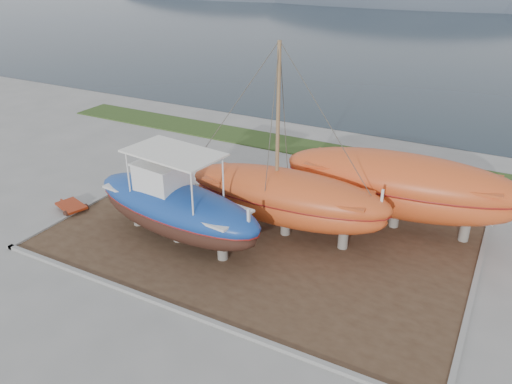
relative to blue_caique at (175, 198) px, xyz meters
The scene contains 11 objects.
ground 4.17m from the blue_caique, 31.42° to the right, with size 140.00×140.00×0.00m, color gray.
dirt_patch 4.29m from the blue_caique, 35.46° to the left, with size 18.00×12.00×0.06m, color #422D1E.
curb_frame 4.27m from the blue_caique, 35.46° to the left, with size 18.60×12.60×0.15m, color gray, non-canonical shape.
grass_strip 14.15m from the blue_caique, 77.52° to the left, with size 44.00×3.00×0.08m, color #284219.
sea 68.26m from the blue_caique, 87.46° to the left, with size 260.00×100.00×0.04m, color #16242D, non-canonical shape.
mountain_ridge 123.21m from the blue_caique, 88.59° to the left, with size 200.00×36.00×20.00m, color #333D49, non-canonical shape.
blue_caique is the anchor object (origin of this frame).
white_dinghy 5.30m from the blue_caique, 119.21° to the left, with size 3.75×1.40×1.13m, color silver, non-canonical shape.
orange_sailboat 5.32m from the blue_caique, 35.17° to the left, with size 9.39×2.77×8.57m, color #CA4C1F, non-canonical shape.
orange_bare_hull 10.06m from the blue_caique, 35.65° to the left, with size 10.68×3.20×3.50m, color #CA4C1F, non-canonical shape.
red_trailer 6.79m from the blue_caique, behind, with size 2.38×1.19×0.34m, color #A02E12, non-canonical shape.
Camera 1 is at (9.15, -13.41, 11.68)m, focal length 35.00 mm.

